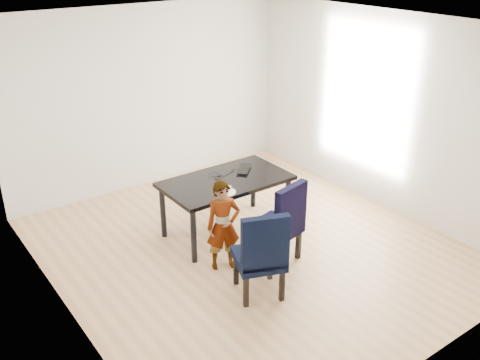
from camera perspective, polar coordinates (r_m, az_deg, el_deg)
floor at (r=6.71m, az=1.01°, el=-7.24°), size 4.50×5.00×0.01m
ceiling at (r=5.77m, az=1.22°, el=16.33°), size 4.50×5.00×0.01m
wall_back at (r=8.15m, az=-9.71°, el=8.65°), size 4.50×0.01×2.70m
wall_front at (r=4.57m, az=20.55°, el=-5.64°), size 4.50×0.01×2.70m
wall_left at (r=5.18m, az=-19.22°, el=-1.79°), size 0.01×5.00×2.70m
wall_right at (r=7.62m, az=14.86°, el=7.08°), size 0.01×5.00×2.70m
dining_table at (r=6.88m, az=-1.48°, el=-2.77°), size 1.60×0.90×0.75m
chair_left at (r=5.66m, az=2.03°, el=-7.60°), size 0.65×0.66×1.03m
chair_right at (r=6.25m, az=3.80°, el=-4.37°), size 0.59×0.61×1.03m
child at (r=6.08m, az=-1.80°, el=-4.90°), size 0.46×0.38×1.08m
plate at (r=6.36m, az=-1.57°, el=-1.29°), size 0.33×0.33×0.01m
sandwich at (r=6.36m, az=-1.55°, el=-0.88°), size 0.18×0.11×0.07m
laptop at (r=6.98m, az=-0.02°, el=1.19°), size 0.42×0.41×0.03m
cable_tangle at (r=6.77m, az=-2.23°, el=0.29°), size 0.17×0.17×0.01m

